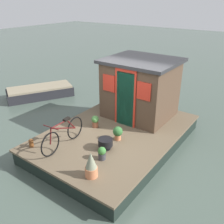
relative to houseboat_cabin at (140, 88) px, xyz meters
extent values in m
plane|color=#47564C|center=(-1.38, 0.00, -1.42)|extent=(60.00, 60.00, 0.00)
cube|color=brown|center=(-1.38, 0.00, -0.99)|extent=(4.99, 3.39, 0.06)
cube|color=black|center=(-1.38, 0.00, -1.22)|extent=(4.89, 3.32, 0.40)
cube|color=#4C3828|center=(0.01, 0.00, -0.06)|extent=(1.78, 2.03, 1.81)
cube|color=#28282B|center=(0.01, 0.00, 0.89)|extent=(1.98, 2.23, 0.10)
cube|color=#144733|center=(-0.90, 0.00, -0.11)|extent=(0.04, 0.60, 1.70)
cube|color=red|center=(-0.90, 0.00, -0.06)|extent=(0.03, 0.72, 1.80)
cube|color=red|center=(-0.90, -0.61, 0.29)|extent=(0.03, 0.44, 0.52)
cube|color=red|center=(-0.90, 0.61, 0.29)|extent=(0.03, 0.44, 0.52)
torus|color=black|center=(-3.37, 0.61, -0.64)|extent=(0.65, 0.09, 0.65)
torus|color=black|center=(-2.39, 0.70, -0.64)|extent=(0.65, 0.09, 0.65)
cylinder|color=#4C1414|center=(-2.84, 0.66, -0.43)|extent=(0.92, 0.12, 0.44)
cylinder|color=#4C1414|center=(-3.00, 0.64, -0.24)|extent=(0.59, 0.09, 0.06)
cylinder|color=#4C1414|center=(-2.54, 0.68, -0.45)|extent=(0.35, 0.07, 0.40)
cylinder|color=#4C1414|center=(-3.33, 0.61, -0.43)|extent=(0.12, 0.05, 0.42)
cube|color=black|center=(-2.70, 0.67, -0.23)|extent=(0.21, 0.12, 0.06)
cylinder|color=#4C1414|center=(-3.29, 0.62, -0.20)|extent=(0.07, 0.50, 0.02)
cylinder|color=#C6754C|center=(-3.40, -0.74, -0.84)|extent=(0.29, 0.29, 0.24)
cone|color=gray|center=(-3.40, -0.74, -0.53)|extent=(0.26, 0.26, 0.39)
cylinder|color=#38383D|center=(-2.75, -0.54, -0.88)|extent=(0.19, 0.19, 0.16)
sphere|color=#387533|center=(-2.75, -0.54, -0.73)|extent=(0.20, 0.20, 0.20)
cylinder|color=#935138|center=(-1.55, 0.66, -0.87)|extent=(0.18, 0.18, 0.18)
sphere|color=#4C8942|center=(-1.55, 0.66, -0.70)|extent=(0.23, 0.23, 0.23)
cylinder|color=#C6754C|center=(-1.76, -0.33, -0.88)|extent=(0.18, 0.18, 0.17)
sphere|color=#2D602D|center=(-1.76, -0.33, -0.70)|extent=(0.28, 0.28, 0.28)
cylinder|color=black|center=(-2.33, -0.33, -0.76)|extent=(0.39, 0.39, 0.19)
cylinder|color=black|center=(-2.33, -0.33, -0.91)|extent=(0.04, 0.04, 0.10)
cylinder|color=black|center=(-2.33, -0.33, -0.95)|extent=(0.27, 0.27, 0.02)
cylinder|color=brown|center=(-3.41, 1.35, -0.88)|extent=(0.12, 0.12, 0.17)
sphere|color=brown|center=(-3.41, 1.35, -0.79)|extent=(0.12, 0.12, 0.12)
cube|color=#232328|center=(-0.14, 5.01, -1.22)|extent=(3.00, 2.32, 0.41)
cube|color=gray|center=(-0.14, 5.01, -0.98)|extent=(2.88, 2.23, 0.08)
camera|label=1|loc=(-6.73, -3.71, 2.71)|focal=39.76mm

